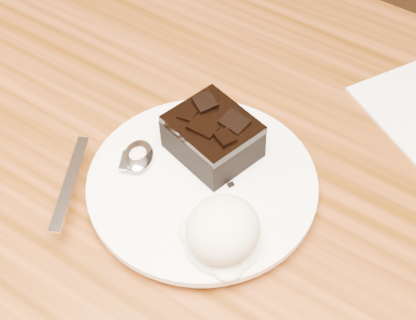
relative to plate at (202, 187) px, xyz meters
The scene contains 8 objects.
plate is the anchor object (origin of this frame).
brownie 0.05m from the plate, 108.99° to the left, with size 0.08×0.07×0.04m, color black.
ice_cream_scoop 0.08m from the plate, 41.58° to the right, with size 0.06×0.07×0.05m, color white.
melt_puddle 0.07m from the plate, 41.58° to the right, with size 0.07×0.07×0.00m, color white.
spoon 0.07m from the plate, 168.62° to the right, with size 0.03×0.17×0.01m, color silver, non-canonical shape.
crumb_a 0.06m from the plate, 65.88° to the right, with size 0.01×0.01×0.00m, color black.
crumb_b 0.04m from the plate, 41.34° to the right, with size 0.01×0.01×0.00m, color black.
crumb_c 0.03m from the plate, 21.70° to the left, with size 0.01×0.00×0.00m, color black.
Camera 1 is at (0.27, -0.30, 1.27)m, focal length 56.66 mm.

